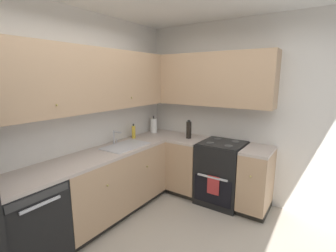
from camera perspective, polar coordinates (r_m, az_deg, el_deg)
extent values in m
cube|color=silver|center=(3.17, -23.16, 1.25)|extent=(3.77, 0.05, 2.65)
cube|color=silver|center=(3.73, 17.18, 3.06)|extent=(0.05, 3.21, 2.65)
cube|color=black|center=(2.88, -30.42, -19.44)|extent=(0.60, 0.60, 0.87)
cube|color=#333333|center=(2.46, -28.15, -14.52)|extent=(0.55, 0.01, 0.07)
cube|color=silver|center=(2.48, -27.83, -16.09)|extent=(0.36, 0.02, 0.02)
cube|color=tan|center=(3.41, -12.95, -12.35)|extent=(1.64, 0.60, 0.78)
cube|color=black|center=(3.62, -12.97, -18.51)|extent=(1.64, 0.54, 0.09)
sphere|color=tan|center=(2.92, -14.05, -13.49)|extent=(0.02, 0.02, 0.02)
sphere|color=tan|center=(3.40, -4.90, -9.53)|extent=(0.02, 0.02, 0.02)
cube|color=#B7A89E|center=(3.27, -13.30, -5.84)|extent=(2.84, 0.60, 0.03)
cube|color=tan|center=(3.92, 4.80, -8.88)|extent=(0.60, 0.47, 0.78)
cube|color=black|center=(4.11, 4.91, -14.42)|extent=(0.54, 0.47, 0.09)
cube|color=tan|center=(3.57, 20.11, -11.68)|extent=(0.60, 0.36, 0.78)
cube|color=black|center=(3.78, 19.76, -17.58)|extent=(0.54, 0.36, 0.09)
sphere|color=tan|center=(3.23, 18.90, -11.26)|extent=(0.02, 0.02, 0.02)
cube|color=#B7A89E|center=(3.80, 4.90, -3.14)|extent=(0.60, 0.47, 0.03)
cube|color=#B7A89E|center=(3.43, 20.57, -5.43)|extent=(0.60, 0.36, 0.03)
cube|color=black|center=(3.73, 12.55, -10.67)|extent=(0.64, 0.62, 0.90)
cube|color=black|center=(3.52, 10.40, -14.87)|extent=(0.02, 0.55, 0.38)
cube|color=silver|center=(3.41, 10.38, -11.86)|extent=(0.02, 0.43, 0.02)
cube|color=black|center=(3.58, 12.87, -3.89)|extent=(0.59, 0.60, 0.01)
cube|color=black|center=(3.85, 14.57, -1.87)|extent=(0.03, 0.60, 0.15)
cylinder|color=#4C4C4C|center=(3.41, 14.15, -4.57)|extent=(0.11, 0.11, 0.01)
cylinder|color=#4C4C4C|center=(3.51, 9.95, -3.95)|extent=(0.11, 0.11, 0.01)
cylinder|color=#4C4C4C|center=(3.67, 15.66, -3.52)|extent=(0.11, 0.11, 0.01)
cylinder|color=#4C4C4C|center=(3.76, 11.72, -2.98)|extent=(0.11, 0.11, 0.01)
cube|color=#B23333|center=(3.45, 10.61, -13.62)|extent=(0.02, 0.17, 0.26)
cube|color=tan|center=(3.13, -18.03, 10.30)|extent=(2.52, 0.32, 0.76)
sphere|color=tan|center=(2.69, -24.78, 4.49)|extent=(0.02, 0.02, 0.02)
sphere|color=tan|center=(3.39, -8.56, 6.64)|extent=(0.02, 0.02, 0.02)
cube|color=tan|center=(3.72, 8.64, 10.81)|extent=(0.32, 2.03, 0.76)
cube|color=#B7B7BC|center=(3.40, -9.95, -4.63)|extent=(0.64, 0.40, 0.01)
cube|color=gray|center=(3.42, -9.92, -5.42)|extent=(0.58, 0.36, 0.09)
cube|color=#99999E|center=(3.41, -9.93, -5.20)|extent=(0.02, 0.35, 0.06)
cylinder|color=silver|center=(3.54, -12.69, -2.59)|extent=(0.02, 0.02, 0.19)
cylinder|color=silver|center=(3.47, -11.90, -1.40)|extent=(0.02, 0.15, 0.02)
cylinder|color=silver|center=(3.59, -12.06, -3.44)|extent=(0.02, 0.02, 0.06)
cylinder|color=gold|center=(3.80, -8.13, -1.41)|extent=(0.06, 0.06, 0.20)
cylinder|color=#262626|center=(3.78, -8.18, 0.27)|extent=(0.03, 0.03, 0.03)
cylinder|color=white|center=(4.15, -3.41, 0.09)|extent=(0.11, 0.11, 0.24)
cylinder|color=#3F3F3F|center=(4.15, -3.41, 0.36)|extent=(0.02, 0.02, 0.30)
cylinder|color=black|center=(3.76, 4.94, -0.95)|extent=(0.08, 0.08, 0.26)
cylinder|color=black|center=(3.74, 4.98, 1.20)|extent=(0.04, 0.04, 0.02)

